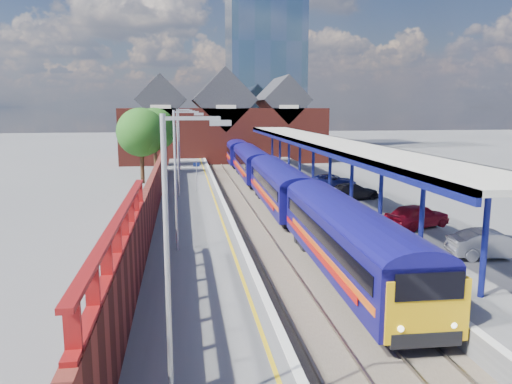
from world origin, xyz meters
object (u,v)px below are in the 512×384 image
(train, at_px, (263,171))
(lamp_post_c, at_px, (180,147))
(lamp_post_a, at_px, (173,253))
(lamp_post_b, at_px, (178,172))
(parked_car_silver, at_px, (493,244))
(parked_car_red, at_px, (417,216))
(lamp_post_d, at_px, (180,136))
(parked_car_dark, at_px, (353,191))
(parked_car_blue, at_px, (332,181))
(platform_sign, at_px, (197,172))

(train, distance_m, lamp_post_c, 10.43)
(train, bearing_deg, lamp_post_a, -102.24)
(train, relative_size, lamp_post_a, 9.42)
(train, xyz_separation_m, lamp_post_b, (-7.86, -22.23, 2.87))
(lamp_post_a, relative_size, parked_car_silver, 1.70)
(parked_car_red, xyz_separation_m, parked_car_silver, (0.76, -6.32, -0.05))
(lamp_post_a, xyz_separation_m, lamp_post_d, (0.00, 46.00, 0.00))
(parked_car_red, distance_m, parked_car_dark, 9.48)
(parked_car_blue, bearing_deg, train, 72.28)
(lamp_post_b, distance_m, parked_car_blue, 22.91)
(lamp_post_b, xyz_separation_m, platform_sign, (1.36, 18.00, -2.30))
(platform_sign, xyz_separation_m, parked_car_dark, (11.97, -5.72, -1.06))
(lamp_post_d, xyz_separation_m, platform_sign, (1.36, -14.00, -2.30))
(train, bearing_deg, parked_car_silver, -74.89)
(lamp_post_c, bearing_deg, lamp_post_b, -90.00)
(lamp_post_a, bearing_deg, platform_sign, 87.56)
(lamp_post_a, xyz_separation_m, parked_car_dark, (13.33, 26.28, -3.36))
(lamp_post_b, bearing_deg, lamp_post_d, 90.00)
(lamp_post_d, height_order, parked_car_blue, lamp_post_d)
(lamp_post_c, relative_size, parked_car_red, 1.63)
(lamp_post_c, height_order, parked_car_blue, lamp_post_c)
(parked_car_blue, bearing_deg, parked_car_red, -160.09)
(train, distance_m, platform_sign, 7.77)
(lamp_post_c, distance_m, parked_car_silver, 24.69)
(lamp_post_c, xyz_separation_m, platform_sign, (1.36, 2.00, -2.30))
(train, relative_size, parked_car_dark, 15.14)
(lamp_post_b, bearing_deg, platform_sign, 85.67)
(train, height_order, parked_car_dark, train)
(lamp_post_a, distance_m, parked_car_dark, 29.66)
(lamp_post_c, xyz_separation_m, parked_car_red, (14.04, -13.17, -3.26))
(lamp_post_a, height_order, parked_car_blue, lamp_post_a)
(parked_car_red, bearing_deg, parked_car_blue, -20.07)
(lamp_post_b, xyz_separation_m, parked_car_silver, (14.80, -3.49, -3.31))
(lamp_post_b, bearing_deg, parked_car_dark, 42.66)
(lamp_post_c, height_order, parked_car_silver, lamp_post_c)
(parked_car_silver, bearing_deg, train, 22.85)
(lamp_post_b, relative_size, lamp_post_d, 1.00)
(lamp_post_d, relative_size, platform_sign, 2.80)
(lamp_post_b, relative_size, platform_sign, 2.80)
(lamp_post_d, height_order, platform_sign, lamp_post_d)
(lamp_post_a, height_order, platform_sign, lamp_post_a)
(lamp_post_c, bearing_deg, parked_car_blue, 9.25)
(parked_car_silver, height_order, parked_car_dark, parked_car_silver)
(platform_sign, xyz_separation_m, parked_car_red, (12.68, -15.17, -0.96))
(lamp_post_b, distance_m, lamp_post_d, 32.00)
(lamp_post_c, bearing_deg, parked_car_dark, -15.58)
(lamp_post_a, height_order, lamp_post_c, same)
(lamp_post_b, bearing_deg, parked_car_blue, 53.45)
(platform_sign, bearing_deg, lamp_post_a, -92.44)
(platform_sign, bearing_deg, train, 33.06)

